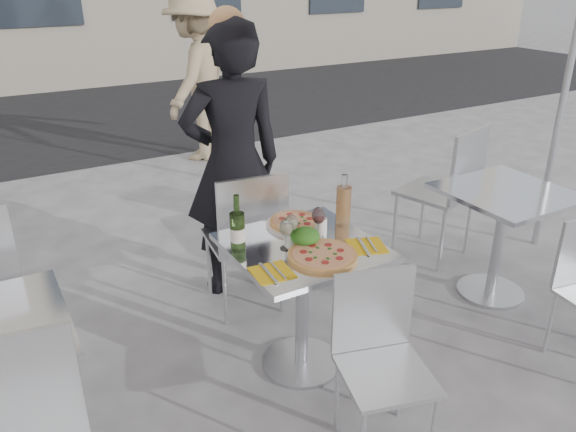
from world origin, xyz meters
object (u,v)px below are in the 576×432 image
pedestrian_b (197,77)px  sugar_shaker (321,225)px  main_table (302,281)px  carafe (343,205)px  wineglass_white_a (286,229)px  pizza_far (296,223)px  woman_diner (233,164)px  napkin_left (272,272)px  salad_plate (305,238)px  napkin_right (367,246)px  wine_bottle (237,230)px  wineglass_red_a (318,216)px  wineglass_red_b (319,217)px  chair_far (248,232)px  side_chair_rfar (450,184)px  pizza_near (323,255)px  wineglass_white_b (291,224)px  chair_near (380,348)px  side_table_right (502,221)px

pedestrian_b → sugar_shaker: 3.80m
main_table → carafe: carafe is taller
wineglass_white_a → pizza_far: bearing=49.3°
woman_diner → napkin_left: bearing=82.7°
salad_plate → napkin_right: salad_plate is taller
pizza_far → wine_bottle: wine_bottle is taller
woman_diner → wineglass_red_a: size_ratio=11.32×
wineglass_red_b → napkin_left: wineglass_red_b is taller
main_table → pizza_far: 0.32m
chair_far → sugar_shaker: size_ratio=8.91×
side_chair_rfar → sugar_shaker: size_ratio=9.55×
chair_far → carafe: bearing=128.5°
pizza_near → wineglass_white_b: size_ratio=2.15×
pedestrian_b → napkin_right: pedestrian_b is taller
pedestrian_b → napkin_left: size_ratio=9.14×
chair_near → pedestrian_b: 4.49m
napkin_left → napkin_right: 0.54m
wineglass_red_a → wineglass_white_b: bearing=-175.2°
chair_far → sugar_shaker: bearing=112.6°
pedestrian_b → salad_plate: 3.89m
salad_plate → napkin_right: size_ratio=0.95×
side_table_right → woman_diner: size_ratio=0.42×
wineglass_white_b → napkin_right: size_ratio=0.68×
main_table → chair_far: chair_far is taller
chair_near → wineglass_white_b: (-0.08, 0.64, 0.37)m
side_chair_rfar → carafe: carafe is taller
woman_diner → pizza_far: (0.03, -0.73, -0.13)m
wineglass_white_a → wineglass_red_b: (0.21, 0.04, 0.00)m
woman_diner → pizza_near: bearing=96.7°
napkin_right → main_table: bearing=167.3°
wine_bottle → napkin_left: size_ratio=1.47×
woman_diner → wineglass_white_a: 0.96m
chair_near → side_chair_rfar: bearing=52.2°
chair_far → wineglass_red_a: size_ratio=6.05×
wineglass_red_b → chair_near: bearing=-97.4°
side_chair_rfar → wineglass_white_b: (-1.61, -0.50, 0.25)m
wineglass_red_a → napkin_left: bearing=-149.9°
carafe → wineglass_white_a: 0.41m
pedestrian_b → napkin_right: bearing=34.5°
side_table_right → woman_diner: bearing=146.7°
woman_diner → sugar_shaker: (0.09, -0.89, -0.09)m
pedestrian_b → wineglass_white_b: size_ratio=11.64×
napkin_right → wineglass_red_b: bearing=145.1°
salad_plate → wineglass_red_b: (0.11, 0.04, 0.07)m
wineglass_white_b → wineglass_red_a: (0.17, 0.01, 0.00)m
wineglass_white_a → carafe: bearing=12.2°
salad_plate → pizza_near: bearing=-89.8°
side_chair_rfar → napkin_left: (-1.84, -0.71, 0.15)m
woman_diner → napkin_right: 1.15m
side_table_right → wineglass_white_a: size_ratio=4.76×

